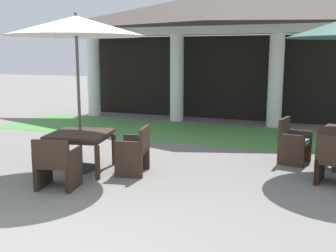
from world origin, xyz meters
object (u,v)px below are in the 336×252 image
object	(u,v)px
patio_chair_near_foreground_west	(293,143)
patio_chair_near_foreground_south	(336,161)
patio_chair_mid_left_south	(57,164)
patio_umbrella_mid_left	(76,27)
patio_chair_mid_left_east	(135,151)
patio_table_mid_left	(80,137)

from	to	relation	value
patio_chair_near_foreground_west	patio_chair_near_foreground_south	bearing A→B (deg)	45.04
patio_chair_mid_left_south	patio_chair_near_foreground_west	bearing A→B (deg)	29.48
patio_umbrella_mid_left	patio_chair_mid_left_east	size ratio (longest dim) A/B	3.33
patio_chair_near_foreground_south	patio_umbrella_mid_left	size ratio (longest dim) A/B	0.30
patio_chair_near_foreground_west	patio_chair_mid_left_south	distance (m)	4.41
patio_chair_near_foreground_west	patio_table_mid_left	world-z (taller)	patio_chair_near_foreground_west
patio_chair_near_foreground_south	patio_chair_mid_left_south	distance (m)	4.43
patio_chair_near_foreground_west	patio_table_mid_left	bearing A→B (deg)	-49.24
patio_chair_near_foreground_south	patio_chair_mid_left_east	xyz separation A→B (m)	(-3.30, -0.58, 0.02)
patio_chair_near_foreground_west	patio_umbrella_mid_left	distance (m)	4.55
patio_chair_near_foreground_south	patio_table_mid_left	distance (m)	4.35
patio_chair_near_foreground_south	patio_chair_near_foreground_west	world-z (taller)	patio_chair_near_foreground_west
patio_chair_near_foreground_south	patio_table_mid_left	size ratio (longest dim) A/B	0.70
patio_chair_near_foreground_west	patio_umbrella_mid_left	bearing A→B (deg)	-49.24
patio_chair_near_foreground_south	patio_chair_mid_left_east	distance (m)	3.35
patio_chair_near_foreground_south	patio_chair_mid_left_south	bearing A→B (deg)	-144.71
patio_chair_near_foreground_south	patio_umbrella_mid_left	world-z (taller)	patio_umbrella_mid_left
patio_table_mid_left	patio_chair_mid_left_south	xyz separation A→B (m)	(0.20, -0.97, -0.22)
patio_chair_mid_left_south	patio_table_mid_left	bearing A→B (deg)	90.00
patio_umbrella_mid_left	patio_chair_mid_left_east	world-z (taller)	patio_umbrella_mid_left
patio_chair_mid_left_east	patio_umbrella_mid_left	bearing A→B (deg)	90.00
patio_umbrella_mid_left	patio_chair_mid_left_south	bearing A→B (deg)	-78.20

